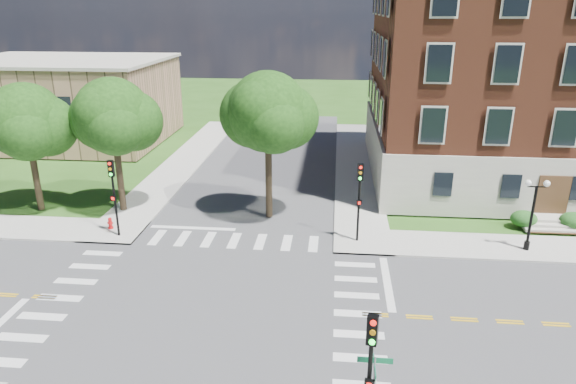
# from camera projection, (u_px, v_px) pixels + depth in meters

# --- Properties ---
(ground) EXTENTS (160.00, 160.00, 0.00)m
(ground) POSITION_uv_depth(u_px,v_px,m) (205.00, 306.00, 24.32)
(ground) COLOR #264D15
(ground) RESTS_ON ground
(road_ew) EXTENTS (90.00, 12.00, 0.01)m
(road_ew) POSITION_uv_depth(u_px,v_px,m) (205.00, 306.00, 24.32)
(road_ew) COLOR #3D3D3F
(road_ew) RESTS_ON ground
(road_ns) EXTENTS (12.00, 90.00, 0.01)m
(road_ns) POSITION_uv_depth(u_px,v_px,m) (205.00, 306.00, 24.32)
(road_ns) COLOR #3D3D3F
(road_ns) RESTS_ON ground
(sidewalk_ne) EXTENTS (34.00, 34.00, 0.12)m
(sidewalk_ne) POSITION_uv_depth(u_px,v_px,m) (464.00, 201.00, 37.30)
(sidewalk_ne) COLOR #9E9B93
(sidewalk_ne) RESTS_ON ground
(sidewalk_nw) EXTENTS (34.00, 34.00, 0.12)m
(sidewalk_nw) POSITION_uv_depth(u_px,v_px,m) (61.00, 187.00, 40.06)
(sidewalk_nw) COLOR #9E9B93
(sidewalk_nw) RESTS_ON ground
(crosswalk_east) EXTENTS (2.20, 10.20, 0.02)m
(crosswalk_east) POSITION_uv_depth(u_px,v_px,m) (358.00, 314.00, 23.67)
(crosswalk_east) COLOR silver
(crosswalk_east) RESTS_ON ground
(stop_bar_east) EXTENTS (0.40, 5.50, 0.00)m
(stop_bar_east) POSITION_uv_depth(u_px,v_px,m) (387.00, 283.00, 26.33)
(stop_bar_east) COLOR silver
(stop_bar_east) RESTS_ON ground
(main_building) EXTENTS (30.60, 22.40, 16.50)m
(main_building) POSITION_uv_depth(u_px,v_px,m) (571.00, 75.00, 39.89)
(main_building) COLOR #A7A193
(main_building) RESTS_ON ground
(secondary_building) EXTENTS (20.40, 15.40, 8.30)m
(secondary_building) POSITION_uv_depth(u_px,v_px,m) (66.00, 100.00, 52.90)
(secondary_building) COLOR #866A4A
(secondary_building) RESTS_ON ground
(tree_b) EXTENTS (5.03, 5.03, 8.70)m
(tree_b) POSITION_uv_depth(u_px,v_px,m) (26.00, 121.00, 33.52)
(tree_b) COLOR #2D2216
(tree_b) RESTS_ON ground
(tree_c) EXTENTS (5.01, 5.01, 9.05)m
(tree_c) POSITION_uv_depth(u_px,v_px,m) (113.00, 116.00, 33.35)
(tree_c) COLOR #2D2216
(tree_c) RESTS_ON ground
(tree_d) EXTENTS (5.12, 5.12, 9.60)m
(tree_d) POSITION_uv_depth(u_px,v_px,m) (268.00, 112.00, 32.04)
(tree_d) COLOR #2D2216
(tree_d) RESTS_ON ground
(traffic_signal_se) EXTENTS (0.37, 0.43, 4.80)m
(traffic_signal_se) POSITION_uv_depth(u_px,v_px,m) (370.00, 365.00, 15.48)
(traffic_signal_se) COLOR black
(traffic_signal_se) RESTS_ON ground
(traffic_signal_ne) EXTENTS (0.37, 0.43, 4.80)m
(traffic_signal_ne) POSITION_uv_depth(u_px,v_px,m) (359.00, 193.00, 29.79)
(traffic_signal_ne) COLOR black
(traffic_signal_ne) RESTS_ON ground
(traffic_signal_nw) EXTENTS (0.32, 0.36, 4.80)m
(traffic_signal_nw) POSITION_uv_depth(u_px,v_px,m) (113.00, 188.00, 30.48)
(traffic_signal_nw) COLOR black
(traffic_signal_nw) RESTS_ON ground
(twin_lamp_west) EXTENTS (1.36, 0.36, 4.23)m
(twin_lamp_west) POSITION_uv_depth(u_px,v_px,m) (533.00, 211.00, 28.89)
(twin_lamp_west) COLOR black
(twin_lamp_west) RESTS_ON ground
(street_sign_pole) EXTENTS (1.10, 1.10, 3.10)m
(street_sign_pole) POSITION_uv_depth(u_px,v_px,m) (374.00, 382.00, 16.06)
(street_sign_pole) COLOR gray
(street_sign_pole) RESTS_ON ground
(fire_hydrant) EXTENTS (0.35, 0.35, 0.75)m
(fire_hydrant) POSITION_uv_depth(u_px,v_px,m) (110.00, 223.00, 32.38)
(fire_hydrant) COLOR #B50D0F
(fire_hydrant) RESTS_ON ground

